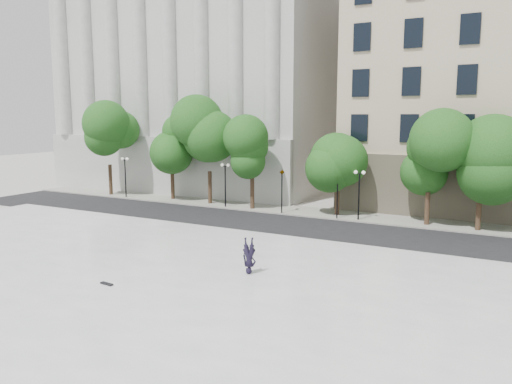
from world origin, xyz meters
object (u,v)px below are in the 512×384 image
(person_lying, at_px, (249,269))
(skateboard, at_px, (107,284))
(traffic_light_east, at_px, (338,173))
(traffic_light_west, at_px, (282,169))

(person_lying, distance_m, skateboard, 6.66)
(traffic_light_east, bearing_deg, traffic_light_west, 180.00)
(traffic_light_east, relative_size, person_lying, 2.37)
(traffic_light_east, xyz_separation_m, person_lying, (1.15, -16.34, -3.01))
(person_lying, relative_size, skateboard, 2.51)
(skateboard, bearing_deg, traffic_light_west, 98.38)
(traffic_light_west, xyz_separation_m, person_lying, (5.92, -16.34, -3.07))
(person_lying, height_order, skateboard, person_lying)
(traffic_light_east, height_order, person_lying, traffic_light_east)
(person_lying, bearing_deg, skateboard, -157.28)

